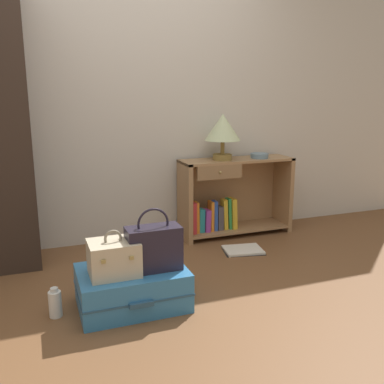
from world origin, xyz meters
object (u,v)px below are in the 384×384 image
object	(u,v)px
bookshelf	(230,198)
table_lamp	(223,129)
open_book_on_floor	(243,250)
handbag	(154,247)
bottle	(55,303)
train_case	(114,258)
bowl	(259,156)
suitcase_large	(132,287)

from	to	relation	value
bookshelf	table_lamp	size ratio (longest dim) A/B	2.58
bookshelf	open_book_on_floor	xyz separation A→B (m)	(-0.09, -0.46, -0.34)
table_lamp	handbag	distance (m)	1.55
table_lamp	bottle	xyz separation A→B (m)	(-1.53, -1.01, -0.90)
train_case	open_book_on_floor	size ratio (longest dim) A/B	0.77
bowl	train_case	xyz separation A→B (m)	(-1.55, -1.05, -0.38)
table_lamp	open_book_on_floor	bearing A→B (deg)	-89.52
train_case	open_book_on_floor	bearing A→B (deg)	28.28
table_lamp	open_book_on_floor	size ratio (longest dim) A/B	1.07
bowl	suitcase_large	xyz separation A→B (m)	(-1.43, -1.01, -0.61)
handbag	bookshelf	bearing A→B (deg)	46.79
handbag	bottle	distance (m)	0.66
suitcase_large	open_book_on_floor	distance (m)	1.24
bottle	table_lamp	bearing A→B (deg)	33.39
bottle	suitcase_large	bearing A→B (deg)	-3.52
bowl	train_case	size ratio (longest dim) A/B	0.57
handbag	open_book_on_floor	world-z (taller)	handbag
suitcase_large	handbag	world-z (taller)	handbag
bookshelf	table_lamp	world-z (taller)	table_lamp
bookshelf	open_book_on_floor	world-z (taller)	bookshelf
train_case	open_book_on_floor	distance (m)	1.39
table_lamp	bookshelf	bearing A→B (deg)	14.47
table_lamp	suitcase_large	xyz separation A→B (m)	(-1.07, -1.03, -0.86)
bowl	bottle	distance (m)	2.23
table_lamp	suitcase_large	bearing A→B (deg)	-136.01
table_lamp	bowl	xyz separation A→B (m)	(0.36, -0.02, -0.25)
suitcase_large	bottle	bearing A→B (deg)	176.48
table_lamp	train_case	world-z (taller)	table_lamp
suitcase_large	open_book_on_floor	xyz separation A→B (m)	(1.08, 0.60, -0.11)
bookshelf	suitcase_large	world-z (taller)	bookshelf
bottle	open_book_on_floor	bearing A→B (deg)	20.47
bowl	train_case	world-z (taller)	bowl
open_book_on_floor	table_lamp	bearing A→B (deg)	90.48
train_case	bottle	world-z (taller)	train_case
train_case	bottle	size ratio (longest dim) A/B	1.60
suitcase_large	train_case	world-z (taller)	train_case
bookshelf	train_case	bearing A→B (deg)	-139.38
suitcase_large	bookshelf	bearing A→B (deg)	42.18
table_lamp	bottle	bearing A→B (deg)	-146.61
suitcase_large	open_book_on_floor	bearing A→B (deg)	29.13
handbag	bottle	world-z (taller)	handbag
train_case	bookshelf	bearing A→B (deg)	40.62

